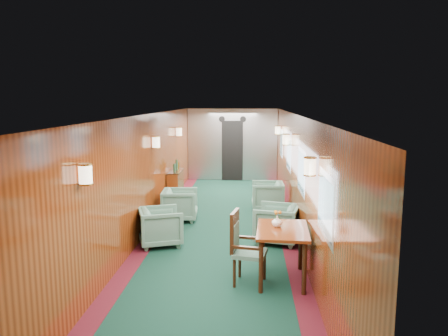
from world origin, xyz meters
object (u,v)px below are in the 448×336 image
(armchair_left_near, at_px, (161,227))
(armchair_left_far, at_px, (180,205))
(armchair_right_far, at_px, (268,196))
(armchair_right_near, at_px, (277,224))
(side_chair, at_px, (243,245))
(credenza, at_px, (176,187))
(dining_table, at_px, (282,237))

(armchair_left_near, bearing_deg, armchair_left_far, -22.31)
(armchair_left_far, relative_size, armchair_right_far, 1.01)
(armchair_right_near, bearing_deg, armchair_left_far, -110.90)
(side_chair, bearing_deg, credenza, 121.03)
(credenza, height_order, armchair_left_far, credenza)
(dining_table, height_order, armchair_left_near, dining_table)
(dining_table, bearing_deg, armchair_left_near, 148.00)
(credenza, height_order, armchair_right_near, credenza)
(armchair_left_far, bearing_deg, armchair_left_near, 173.16)
(dining_table, height_order, credenza, credenza)
(side_chair, bearing_deg, armchair_left_near, 144.40)
(armchair_left_near, xyz_separation_m, armchair_left_far, (0.09, 1.70, 0.00))
(armchair_right_near, xyz_separation_m, armchair_right_far, (-0.08, 2.46, -0.01))
(armchair_right_far, bearing_deg, credenza, -103.82)
(side_chair, height_order, armchair_right_near, side_chair)
(dining_table, height_order, side_chair, side_chair)
(side_chair, height_order, credenza, credenza)
(credenza, relative_size, armchair_left_near, 1.49)
(side_chair, relative_size, armchair_left_near, 1.41)
(armchair_left_far, distance_m, armchair_right_near, 2.53)
(armchair_right_near, distance_m, armchair_right_far, 2.46)
(side_chair, bearing_deg, armchair_right_near, 82.67)
(armchair_left_far, relative_size, armchair_right_near, 0.97)
(side_chair, distance_m, credenza, 5.23)
(armchair_left_near, relative_size, armchair_left_far, 0.99)
(side_chair, xyz_separation_m, armchair_left_near, (-1.56, 1.62, -0.24))
(dining_table, relative_size, armchair_right_far, 1.44)
(dining_table, height_order, armchair_right_far, dining_table)
(armchair_left_far, xyz_separation_m, armchair_right_far, (2.00, 1.03, -0.00))
(armchair_left_near, bearing_deg, credenza, -14.48)
(armchair_right_near, bearing_deg, armchair_right_far, -164.48)
(dining_table, relative_size, armchair_left_far, 1.43)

